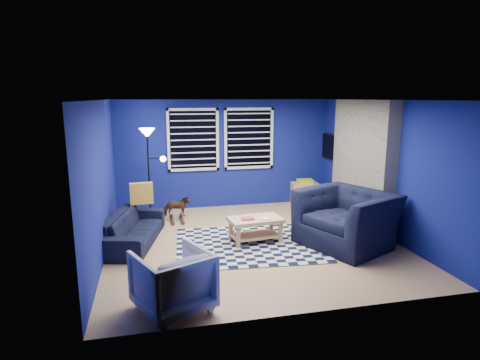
% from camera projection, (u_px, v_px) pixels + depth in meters
% --- Properties ---
extents(floor, '(5.00, 5.00, 0.00)m').
position_uv_depth(floor, '(252.00, 242.00, 7.20)').
color(floor, tan).
rests_on(floor, ground).
extents(ceiling, '(5.00, 5.00, 0.00)m').
position_uv_depth(ceiling, '(253.00, 100.00, 6.69)').
color(ceiling, white).
rests_on(ceiling, wall_back).
extents(wall_back, '(5.00, 0.00, 5.00)m').
position_uv_depth(wall_back, '(226.00, 154.00, 9.33)').
color(wall_back, navy).
rests_on(wall_back, floor).
extents(wall_left, '(0.00, 5.00, 5.00)m').
position_uv_depth(wall_left, '(101.00, 180.00, 6.41)').
color(wall_left, navy).
rests_on(wall_left, floor).
extents(wall_right, '(0.00, 5.00, 5.00)m').
position_uv_depth(wall_right, '(382.00, 168.00, 7.48)').
color(wall_right, navy).
rests_on(wall_right, floor).
extents(fireplace, '(0.65, 2.00, 2.50)m').
position_uv_depth(fireplace, '(361.00, 167.00, 7.94)').
color(fireplace, gray).
rests_on(fireplace, floor).
extents(window_left, '(1.17, 0.06, 1.42)m').
position_uv_depth(window_left, '(193.00, 140.00, 9.06)').
color(window_left, black).
rests_on(window_left, wall_back).
extents(window_right, '(1.17, 0.06, 1.42)m').
position_uv_depth(window_right, '(249.00, 139.00, 9.34)').
color(window_right, black).
rests_on(window_right, wall_back).
extents(tv, '(0.07, 1.00, 0.58)m').
position_uv_depth(tv, '(332.00, 147.00, 9.35)').
color(tv, black).
rests_on(tv, wall_right).
extents(rug, '(2.65, 2.19, 0.02)m').
position_uv_depth(rug, '(249.00, 244.00, 7.05)').
color(rug, black).
rests_on(rug, floor).
extents(sofa, '(2.01, 1.15, 0.55)m').
position_uv_depth(sofa, '(134.00, 228.00, 7.08)').
color(sofa, black).
rests_on(sofa, floor).
extents(armchair_big, '(1.88, 1.79, 0.96)m').
position_uv_depth(armchair_big, '(346.00, 219.00, 6.94)').
color(armchair_big, black).
rests_on(armchair_big, floor).
extents(armchair_bent, '(1.08, 1.10, 0.76)m').
position_uv_depth(armchair_bent, '(173.00, 281.00, 4.82)').
color(armchair_bent, gray).
rests_on(armchair_bent, floor).
extents(rocking_horse, '(0.26, 0.54, 0.45)m').
position_uv_depth(rocking_horse, '(177.00, 207.00, 8.35)').
color(rocking_horse, '#422215').
rests_on(rocking_horse, floor).
extents(coffee_table, '(0.98, 0.63, 0.47)m').
position_uv_depth(coffee_table, '(255.00, 225.00, 7.12)').
color(coffee_table, tan).
rests_on(coffee_table, rug).
extents(cabinet, '(0.67, 0.49, 0.61)m').
position_uv_depth(cabinet, '(305.00, 193.00, 9.70)').
color(cabinet, tan).
rests_on(cabinet, floor).
extents(floor_lamp, '(0.52, 0.32, 1.92)m').
position_uv_depth(floor_lamp, '(149.00, 145.00, 8.24)').
color(floor_lamp, black).
rests_on(floor_lamp, floor).
extents(throw_pillow, '(0.44, 0.17, 0.41)m').
position_uv_depth(throw_pillow, '(141.00, 193.00, 7.61)').
color(throw_pillow, gold).
rests_on(throw_pillow, sofa).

